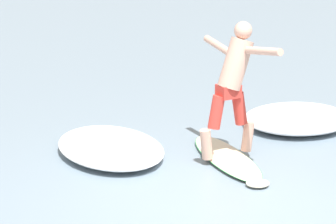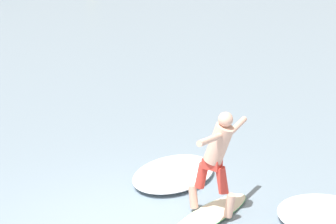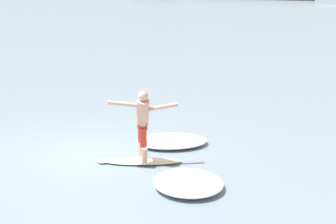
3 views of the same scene
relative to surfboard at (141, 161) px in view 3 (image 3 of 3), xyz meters
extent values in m
plane|color=gray|center=(-1.40, 0.12, -0.04)|extent=(200.00, 200.00, 0.00)
ellipsoid|color=beige|center=(0.03, 0.01, 0.00)|extent=(1.84, 1.03, 0.08)
ellipsoid|color=beige|center=(-0.83, -0.27, 0.00)|extent=(0.32, 0.34, 0.07)
ellipsoid|color=#339E56|center=(0.03, 0.01, 0.00)|extent=(1.86, 1.04, 0.03)
cone|color=black|center=(0.72, 0.24, -0.10)|extent=(0.06, 0.06, 0.14)
cone|color=black|center=(0.56, 0.33, -0.10)|extent=(0.06, 0.06, 0.14)
cone|color=black|center=(0.65, 0.07, -0.10)|extent=(0.06, 0.06, 0.14)
cylinder|color=#D4A08C|center=(0.18, -0.26, 0.22)|extent=(0.20, 0.21, 0.38)
cylinder|color=red|center=(0.11, -0.14, 0.61)|extent=(0.24, 0.26, 0.42)
cylinder|color=#D4A08C|center=(-0.12, 0.28, 0.22)|extent=(0.20, 0.21, 0.38)
cylinder|color=red|center=(-0.05, 0.16, 0.61)|extent=(0.24, 0.26, 0.42)
cube|color=red|center=(0.03, 0.01, 0.85)|extent=(0.30, 0.32, 0.16)
cylinder|color=#D4A08C|center=(0.08, -0.07, 1.18)|extent=(0.47, 0.54, 0.66)
sphere|color=#D4A08C|center=(0.13, -0.16, 1.57)|extent=(0.22, 0.22, 0.22)
cylinder|color=#D4A08C|center=(0.51, 0.09, 1.30)|extent=(0.60, 0.39, 0.20)
cylinder|color=#D4A08C|center=(-0.29, -0.36, 1.41)|extent=(0.60, 0.39, 0.19)
ellipsoid|color=white|center=(1.43, -1.09, 0.08)|extent=(2.06, 2.10, 0.23)
ellipsoid|color=white|center=(0.25, 1.46, 0.06)|extent=(2.15, 1.89, 0.20)
camera|label=1|loc=(-9.20, 0.79, 3.33)|focal=85.00mm
camera|label=2|loc=(-4.47, -6.24, 4.20)|focal=60.00mm
camera|label=3|loc=(4.37, -11.23, 4.35)|focal=60.00mm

